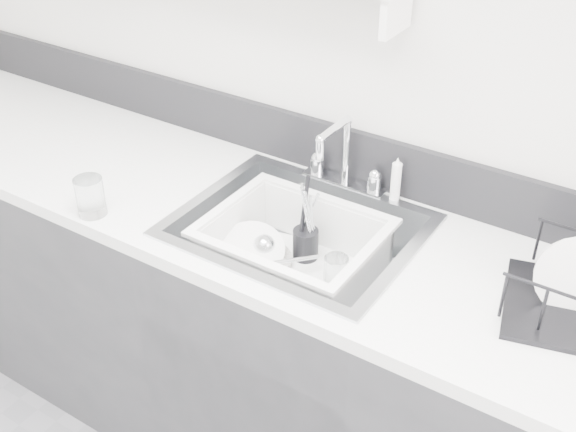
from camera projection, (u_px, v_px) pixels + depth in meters
The scene contains 12 objects.
counter_run at pixel (297, 351), 2.19m from camera, with size 3.20×0.62×0.92m.
backsplash at pixel (353, 155), 2.10m from camera, with size 3.20×0.02×0.16m, color black.
sink at pixel (298, 253), 1.99m from camera, with size 0.64×0.52×0.20m, color silver, non-canonical shape.
faucet at pixel (344, 169), 2.07m from camera, with size 0.26×0.18×0.23m.
side_sprayer at pixel (396, 180), 2.00m from camera, with size 0.03×0.03×0.14m, color white.
wash_tub at pixel (293, 252), 1.97m from camera, with size 0.46×0.38×0.18m, color white, non-canonical shape.
plate_stack at pixel (254, 258), 2.03m from camera, with size 0.23×0.22×0.09m.
utensil_cup at pixel (306, 241), 2.05m from camera, with size 0.07×0.07×0.25m.
ladle at pixel (275, 262), 2.00m from camera, with size 0.25×0.09×0.07m, color silver, non-canonical shape.
tumbler_in_tub at pixel (336, 272), 1.94m from camera, with size 0.07×0.07×0.09m, color white.
tumbler_counter at pixel (90, 197), 1.96m from camera, with size 0.08×0.08×0.11m, color white.
bowl_small at pixel (311, 295), 1.91m from camera, with size 0.09×0.09×0.03m, color white.
Camera 1 is at (0.85, -0.17, 2.01)m, focal length 45.00 mm.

